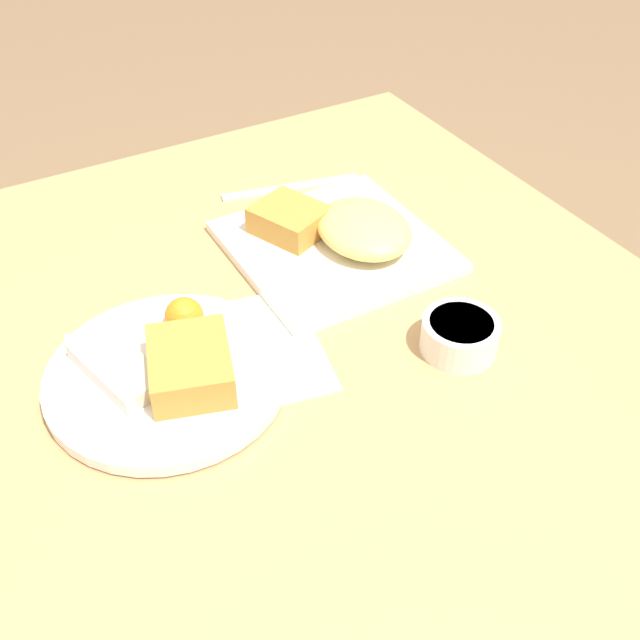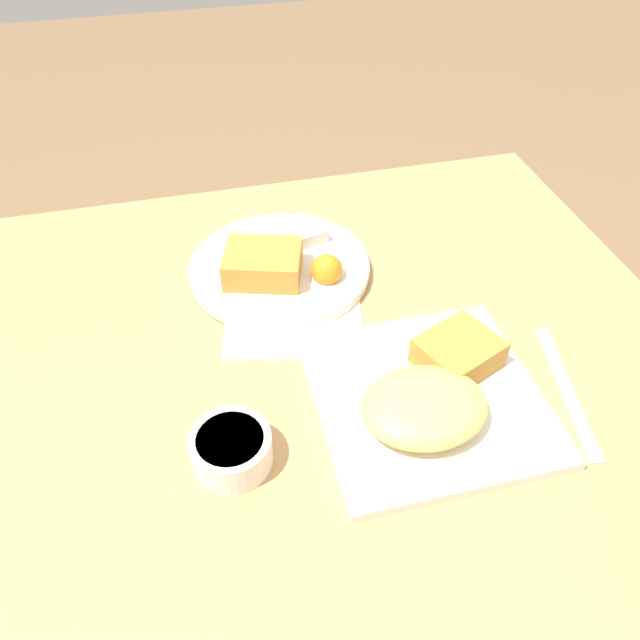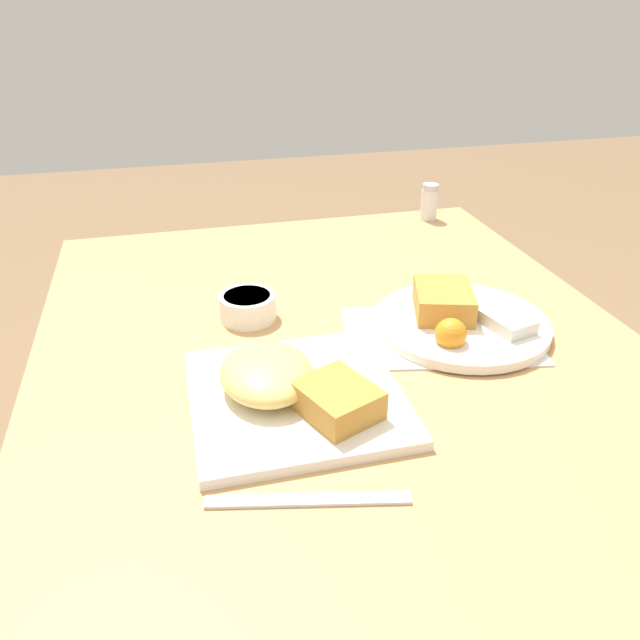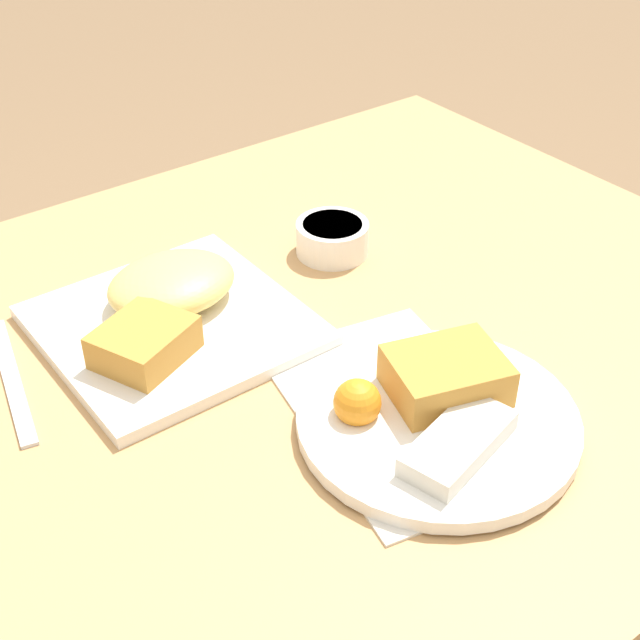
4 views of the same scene
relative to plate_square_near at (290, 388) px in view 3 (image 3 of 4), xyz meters
The scene contains 7 objects.
dining_table 0.20m from the plate_square_near, 142.80° to the left, with size 1.02×0.86×0.75m.
menu_card 0.27m from the plate_square_near, 113.66° to the left, with size 0.23×0.31×0.00m.
plate_square_near is the anchor object (origin of this frame).
plate_oval_far 0.31m from the plate_square_near, 113.13° to the left, with size 0.26×0.26×0.05m.
sauce_ramekin 0.23m from the plate_square_near, behind, with size 0.09×0.09×0.04m.
salt_shaker 0.73m from the plate_square_near, 143.88° to the left, with size 0.04×0.04×0.08m.
butter_knife 0.17m from the plate_square_near, ahead, with size 0.06×0.20×0.00m.
Camera 3 is at (0.75, -0.22, 1.21)m, focal length 35.00 mm.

